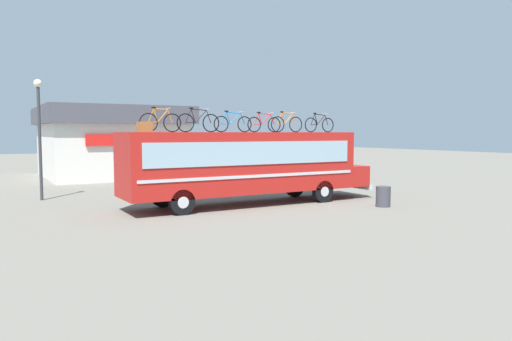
{
  "coord_description": "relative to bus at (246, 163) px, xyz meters",
  "views": [
    {
      "loc": [
        -9.64,
        -17.97,
        3.09
      ],
      "look_at": [
        0.68,
        0.0,
        1.45
      ],
      "focal_mm": 33.64,
      "sensor_mm": 36.0,
      "label": 1
    }
  ],
  "objects": [
    {
      "name": "rooftop_bicycle_6",
      "position": [
        3.76,
        -0.15,
        1.69
      ],
      "size": [
        1.66,
        0.44,
        0.9
      ],
      "color": "black",
      "rests_on": "bus"
    },
    {
      "name": "luggage_bag_1",
      "position": [
        -4.4,
        0.05,
        1.52
      ],
      "size": [
        0.49,
        0.52,
        0.4
      ],
      "primitive_type": "cube",
      "color": "olive",
      "rests_on": "bus"
    },
    {
      "name": "rooftop_bicycle_4",
      "position": [
        0.75,
        -0.22,
        1.68
      ],
      "size": [
        1.66,
        0.44,
        0.87
      ],
      "color": "black",
      "rests_on": "bus"
    },
    {
      "name": "bus",
      "position": [
        0.0,
        0.0,
        0.0
      ],
      "size": [
        11.48,
        2.56,
        3.11
      ],
      "color": "red",
      "rests_on": "ground"
    },
    {
      "name": "ground_plane",
      "position": [
        -0.21,
        0.0,
        -1.79
      ],
      "size": [
        120.0,
        120.0,
        0.0
      ],
      "primitive_type": "plane",
      "color": "slate"
    },
    {
      "name": "roadside_building",
      "position": [
        -1.79,
        17.15,
        0.7
      ],
      "size": [
        9.34,
        10.71,
        4.85
      ],
      "color": "silver",
      "rests_on": "ground"
    },
    {
      "name": "rooftop_bicycle_1",
      "position": [
        -3.78,
        0.05,
        1.72
      ],
      "size": [
        1.69,
        0.44,
        0.98
      ],
      "color": "black",
      "rests_on": "bus"
    },
    {
      "name": "rooftop_bicycle_2",
      "position": [
        -2.3,
        -0.21,
        1.72
      ],
      "size": [
        1.83,
        0.44,
        0.98
      ],
      "color": "black",
      "rests_on": "bus"
    },
    {
      "name": "rooftop_bicycle_5",
      "position": [
        2.28,
        0.34,
        1.71
      ],
      "size": [
        1.7,
        0.44,
        0.95
      ],
      "color": "black",
      "rests_on": "bus"
    },
    {
      "name": "street_lamp",
      "position": [
        -7.52,
        5.86,
        1.66
      ],
      "size": [
        0.36,
        0.36,
        5.49
      ],
      "color": "#38383D",
      "rests_on": "ground"
    },
    {
      "name": "rooftop_bicycle_3",
      "position": [
        -0.79,
        -0.27,
        1.69
      ],
      "size": [
        1.75,
        0.44,
        0.89
      ],
      "color": "black",
      "rests_on": "bus"
    },
    {
      "name": "trash_bin",
      "position": [
        4.66,
        -3.39,
        -1.36
      ],
      "size": [
        0.6,
        0.6,
        0.85
      ],
      "primitive_type": "cylinder",
      "color": "#3F3F47",
      "rests_on": "ground"
    }
  ]
}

